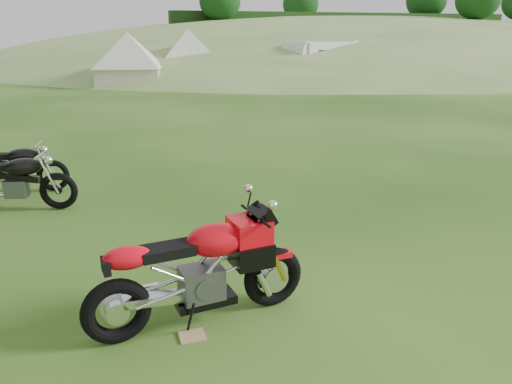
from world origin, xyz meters
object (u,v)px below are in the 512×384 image
object	(u,v)px
tent_left	(129,59)
caravan	(321,61)
tent_right	(291,60)
sport_motorcycle	(199,263)
plywood_board	(192,336)
tent_mid	(189,55)
vintage_moto_a	(14,180)
vintage_moto_b	(14,167)

from	to	relation	value
tent_left	caravan	bearing A→B (deg)	9.90
tent_left	tent_right	distance (m)	8.82
sport_motorcycle	plywood_board	distance (m)	0.68
plywood_board	tent_mid	size ratio (longest dim) A/B	0.08
plywood_board	vintage_moto_a	distance (m)	4.77
tent_right	tent_left	bearing A→B (deg)	167.43
plywood_board	tent_mid	xyz separation A→B (m)	(5.34, 24.55, 1.36)
sport_motorcycle	plywood_board	bearing A→B (deg)	-126.87
vintage_moto_b	tent_right	distance (m)	21.32
tent_left	tent_right	bearing A→B (deg)	12.77
sport_motorcycle	vintage_moto_b	world-z (taller)	sport_motorcycle
tent_right	caravan	world-z (taller)	tent_right
sport_motorcycle	vintage_moto_b	distance (m)	5.52
tent_mid	plywood_board	bearing A→B (deg)	-93.35
sport_motorcycle	tent_right	xyz separation A→B (m)	(10.51, 22.28, 0.50)
vintage_moto_a	tent_right	distance (m)	22.05
vintage_moto_b	tent_right	xyz separation A→B (m)	(12.62, 17.17, 0.68)
sport_motorcycle	caravan	distance (m)	24.90
plywood_board	tent_mid	distance (m)	25.16
vintage_moto_b	caravan	distance (m)	21.91
tent_right	caravan	distance (m)	1.73
sport_motorcycle	plywood_board	world-z (taller)	sport_motorcycle
sport_motorcycle	vintage_moto_a	world-z (taller)	sport_motorcycle
sport_motorcycle	tent_right	distance (m)	24.63
sport_motorcycle	caravan	xyz separation A→B (m)	(12.14, 21.73, 0.43)
vintage_moto_b	tent_left	distance (m)	17.71
vintage_moto_a	tent_left	size ratio (longest dim) A/B	0.62
sport_motorcycle	caravan	world-z (taller)	caravan
vintage_moto_a	tent_left	xyz separation A→B (m)	(3.71, 18.25, 0.82)
vintage_moto_b	vintage_moto_a	bearing A→B (deg)	-74.07
vintage_moto_b	tent_left	xyz separation A→B (m)	(3.80, 17.28, 0.85)
plywood_board	tent_left	xyz separation A→B (m)	(1.83, 22.61, 1.31)
tent_left	tent_right	world-z (taller)	tent_left
plywood_board	tent_mid	world-z (taller)	tent_mid
vintage_moto_b	plywood_board	bearing A→B (deg)	-59.29
tent_right	vintage_moto_b	bearing A→B (deg)	-138.17
tent_right	plywood_board	bearing A→B (deg)	-127.19
sport_motorcycle	vintage_moto_a	bearing A→B (deg)	110.77
caravan	tent_right	bearing A→B (deg)	143.25
sport_motorcycle	tent_mid	xyz separation A→B (m)	(5.20, 24.33, 0.73)
vintage_moto_a	caravan	world-z (taller)	caravan
tent_left	vintage_moto_a	bearing A→B (deg)	-88.01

